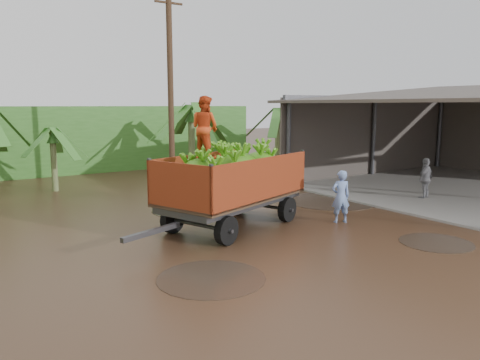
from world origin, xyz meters
name	(u,v)px	position (x,y,z in m)	size (l,w,h in m)	color
ground	(272,230)	(0.00, 0.00, 0.00)	(100.00, 100.00, 0.00)	black
packing_shed	(453,131)	(11.77, 1.77, 2.50)	(12.78, 10.80, 4.76)	gray
hedge_north	(65,139)	(-2.00, 16.00, 1.80)	(22.00, 3.00, 3.60)	#2D661E
banana_trailer	(232,180)	(-0.81, 0.94, 1.44)	(6.58, 3.75, 3.92)	#B63C1A
man_blue	(341,197)	(2.34, -0.47, 0.83)	(0.61, 0.40, 1.66)	#6D8BC7
man_grey	(425,179)	(7.73, 0.27, 0.82)	(0.97, 0.40, 1.65)	gray
utility_pole	(171,91)	(0.21, 7.16, 4.22)	(1.20, 0.24, 8.32)	#47301E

